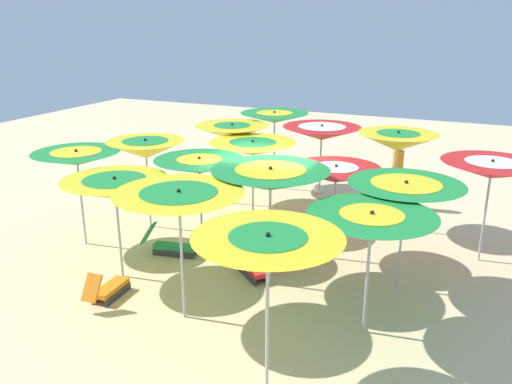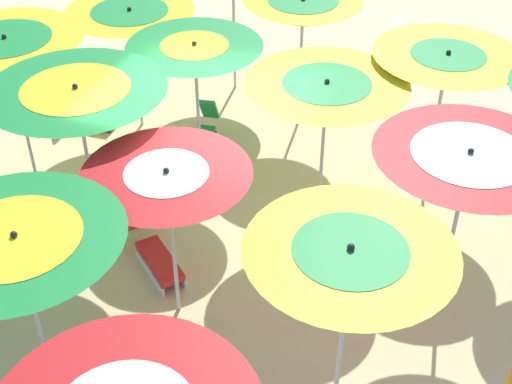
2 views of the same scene
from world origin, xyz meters
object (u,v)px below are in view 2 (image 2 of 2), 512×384
Objects in this scene: beach_umbrella_5 at (195,55)px; lounger_2 at (157,256)px; lounger_1 at (88,113)px; lounger_3 at (134,207)px; beach_umbrella_8 at (446,67)px; beach_umbrella_11 at (17,248)px; lounger_0 at (202,139)px; beach_umbrella_6 at (78,102)px; beach_umbrella_13 at (467,167)px; beach_umbrella_9 at (326,94)px; beach_umbrella_10 at (167,185)px; beach_umbrella_1 at (131,22)px; beach_umbrella_2 at (7,51)px; beach_umbrella_14 at (349,267)px; beach_umbrella_4 at (303,13)px.

lounger_2 is at bearing 99.70° from beach_umbrella_5.
lounger_1 reaches higher than lounger_3.
beach_umbrella_8 is 1.05× the size of beach_umbrella_11.
lounger_0 is (0.45, -4.99, -1.84)m from beach_umbrella_11.
lounger_0 is at bearing -84.86° from beach_umbrella_11.
beach_umbrella_5 is 0.93× the size of beach_umbrella_6.
lounger_1 is (2.51, -0.65, -1.87)m from beach_umbrella_5.
beach_umbrella_13 is 2.04× the size of lounger_2.
lounger_3 is at bearing 22.71° from beach_umbrella_9.
beach_umbrella_10 is 1.91× the size of lounger_3.
beach_umbrella_10 is (-2.61, 3.76, 0.03)m from beach_umbrella_1.
lounger_3 is at bearing -113.73° from beach_umbrella_6.
beach_umbrella_8 is 2.12× the size of lounger_1.
beach_umbrella_1 is at bearing -112.36° from beach_umbrella_2.
beach_umbrella_6 is 4.32m from beach_umbrella_14.
beach_umbrella_1 is 1.00× the size of beach_umbrella_10.
beach_umbrella_6 is (-0.95, 2.93, 0.28)m from beach_umbrella_1.
beach_umbrella_2 reaches higher than lounger_1.
lounger_0 is 1.13× the size of lounger_2.
beach_umbrella_1 is 0.96× the size of beach_umbrella_9.
lounger_0 is at bearing 141.91° from lounger_2.
beach_umbrella_4 is 4.14m from lounger_3.
beach_umbrella_5 is at bearing 65.65° from beach_umbrella_4.
beach_umbrella_4 is at bearing -49.01° from beach_umbrella_13.
beach_umbrella_8 is at bearing -137.39° from beach_umbrella_9.
beach_umbrella_2 is 1.82× the size of lounger_0.
beach_umbrella_13 reaches higher than lounger_1.
beach_umbrella_1 is 0.94× the size of beach_umbrella_4.
lounger_2 is at bearing 157.40° from beach_umbrella_2.
beach_umbrella_14 is at bearing 12.01° from lounger_2.
beach_umbrella_13 is 1.81× the size of lounger_0.
lounger_0 is (2.35, -0.99, -1.85)m from beach_umbrella_9.
beach_umbrella_10 is at bearing 85.95° from lounger_3.
beach_umbrella_9 is 1.01× the size of beach_umbrella_11.
beach_umbrella_6 is 1.13× the size of beach_umbrella_10.
beach_umbrella_8 reaches higher than beach_umbrella_10.
beach_umbrella_6 is 0.97× the size of beach_umbrella_14.
beach_umbrella_4 reaches higher than lounger_0.
beach_umbrella_1 is 1.95× the size of lounger_1.
beach_umbrella_11 is 5.34m from lounger_0.
beach_umbrella_14 reaches higher than beach_umbrella_13.
lounger_2 is (-0.22, -2.15, -1.86)m from beach_umbrella_11.
beach_umbrella_14 is at bearing 155.26° from beach_umbrella_2.
beach_umbrella_8 reaches higher than lounger_2.
beach_umbrella_10 is at bearing 22.40° from beach_umbrella_13.
beach_umbrella_10 is 4.05m from lounger_0.
beach_umbrella_6 is 1.87m from beach_umbrella_10.
beach_umbrella_2 is 6.16m from beach_umbrella_8.
lounger_1 is at bearing 2.37° from beach_umbrella_8.
beach_umbrella_4 reaches higher than lounger_2.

